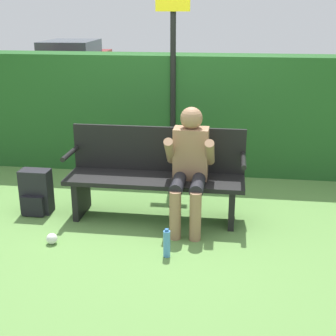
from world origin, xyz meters
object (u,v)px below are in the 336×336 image
water_bottle (167,243)px  signpost (173,75)px  park_bench (156,174)px  person_seated (190,163)px  parked_car (71,62)px  backpack (36,193)px

water_bottle → signpost: (-0.23, 2.17, 1.17)m
park_bench → person_seated: size_ratio=1.55×
park_bench → person_seated: bearing=-22.5°
park_bench → person_seated: (0.36, -0.15, 0.18)m
park_bench → signpost: signpost is taller
park_bench → parked_car: (-4.18, 9.49, 0.12)m
parked_car → person_seated: bearing=-158.1°
backpack → parked_car: bearing=106.8°
person_seated → water_bottle: bearing=-99.8°
signpost → parked_car: size_ratio=0.52×
backpack → parked_car: parked_car is taller
park_bench → water_bottle: size_ratio=6.85×
water_bottle → signpost: bearing=96.1°
signpost → park_bench: bearing=-90.3°
park_bench → water_bottle: 0.96m
person_seated → backpack: 1.69m
person_seated → signpost: size_ratio=0.51×
person_seated → water_bottle: size_ratio=4.41×
signpost → parked_car: signpost is taller
person_seated → signpost: signpost is taller
water_bottle → parked_car: (-4.42, 10.36, 0.46)m
park_bench → signpost: 1.55m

